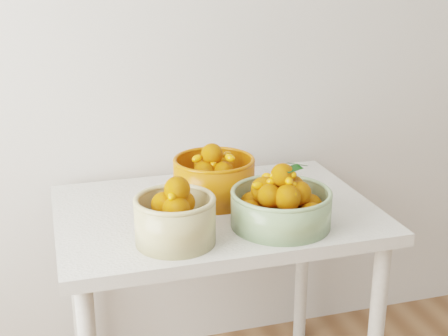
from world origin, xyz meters
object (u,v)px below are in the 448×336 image
(table, at_px, (216,235))
(bowl_orange, at_px, (214,178))
(bowl_green, at_px, (281,204))
(bowl_cream, at_px, (175,218))

(table, distance_m, bowl_orange, 0.19)
(table, height_order, bowl_green, bowl_green)
(bowl_cream, distance_m, bowl_orange, 0.34)
(table, bearing_deg, bowl_orange, 78.52)
(bowl_cream, bearing_deg, bowl_green, 4.61)
(bowl_cream, bearing_deg, bowl_orange, 55.94)
(bowl_green, bearing_deg, bowl_orange, 118.26)
(table, bearing_deg, bowl_green, -50.34)
(table, height_order, bowl_cream, bowl_cream)
(bowl_cream, height_order, bowl_orange, bowl_cream)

